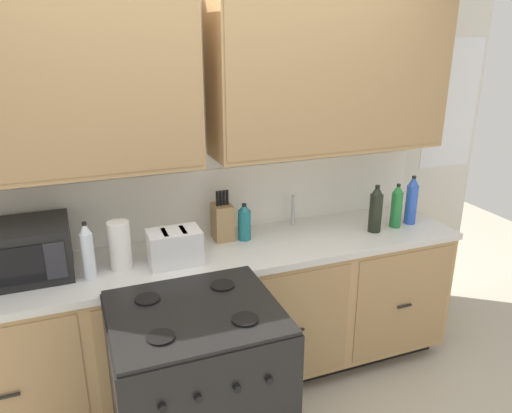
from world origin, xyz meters
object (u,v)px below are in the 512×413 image
object	(u,v)px
microwave	(21,251)
knife_block	(222,221)
bottle_green	(397,206)
toaster	(175,247)
bottle_clear	(88,251)
stove_range	(199,396)
bottle_blue	(412,200)
bottle_dark	(376,209)
paper_towel_roll	(120,245)
bottle_teal	(244,222)

from	to	relation	value
microwave	knife_block	xyz separation A→B (m)	(1.10, 0.09, -0.02)
bottle_green	toaster	bearing A→B (deg)	-179.35
bottle_green	bottle_clear	distance (m)	1.88
stove_range	knife_block	size ratio (longest dim) A/B	3.06
knife_block	bottle_green	size ratio (longest dim) A/B	1.08
knife_block	bottle_clear	world-z (taller)	knife_block
stove_range	bottle_blue	distance (m)	1.81
knife_block	bottle_dark	size ratio (longest dim) A/B	1.02
paper_towel_roll	knife_block	bearing A→B (deg)	15.77
microwave	bottle_teal	world-z (taller)	microwave
microwave	bottle_clear	size ratio (longest dim) A/B	1.56
toaster	bottle_green	distance (m)	1.44
knife_block	paper_towel_roll	world-z (taller)	knife_block
microwave	toaster	xyz separation A→B (m)	(0.76, -0.13, -0.04)
stove_range	bottle_dark	distance (m)	1.53
toaster	stove_range	bearing A→B (deg)	-93.72
microwave	bottle_dark	size ratio (longest dim) A/B	1.59
bottle_dark	bottle_teal	xyz separation A→B (m)	(-0.81, 0.17, -0.04)
bottle_dark	bottle_teal	bearing A→B (deg)	167.81
microwave	bottle_blue	xyz separation A→B (m)	(2.32, -0.10, 0.02)
toaster	knife_block	distance (m)	0.41
paper_towel_roll	bottle_teal	size ratio (longest dim) A/B	1.14
bottle_green	bottle_dark	distance (m)	0.17
toaster	paper_towel_roll	distance (m)	0.29
toaster	microwave	bearing A→B (deg)	170.04
knife_block	bottle_teal	bearing A→B (deg)	-24.06
knife_block	paper_towel_roll	xyz separation A→B (m)	(-0.62, -0.17, 0.01)
bottle_green	bottle_dark	world-z (taller)	bottle_dark
bottle_dark	bottle_green	bearing A→B (deg)	6.29
bottle_dark	bottle_blue	bearing A→B (deg)	6.88
microwave	bottle_clear	distance (m)	0.35
microwave	bottle_blue	size ratio (longest dim) A/B	1.49
toaster	bottle_teal	size ratio (longest dim) A/B	1.22
microwave	paper_towel_roll	size ratio (longest dim) A/B	1.85
paper_towel_roll	stove_range	bearing A→B (deg)	-68.17
toaster	paper_towel_roll	world-z (taller)	paper_towel_roll
toaster	knife_block	world-z (taller)	knife_block
stove_range	paper_towel_roll	size ratio (longest dim) A/B	3.65
bottle_green	knife_block	bearing A→B (deg)	169.18
stove_range	bottle_teal	size ratio (longest dim) A/B	4.16
toaster	bottle_dark	world-z (taller)	bottle_dark
toaster	bottle_green	world-z (taller)	bottle_green
bottle_blue	stove_range	bearing A→B (deg)	-159.79
microwave	knife_block	world-z (taller)	knife_block
paper_towel_roll	bottle_clear	xyz separation A→B (m)	(-0.16, -0.06, 0.02)
bottle_dark	paper_towel_roll	bearing A→B (deg)	178.02
stove_range	knife_block	bearing A→B (deg)	64.30
paper_towel_roll	bottle_green	xyz separation A→B (m)	(1.72, -0.03, 0.01)
bottle_green	paper_towel_roll	bearing A→B (deg)	178.84
bottle_dark	stove_range	bearing A→B (deg)	-157.00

